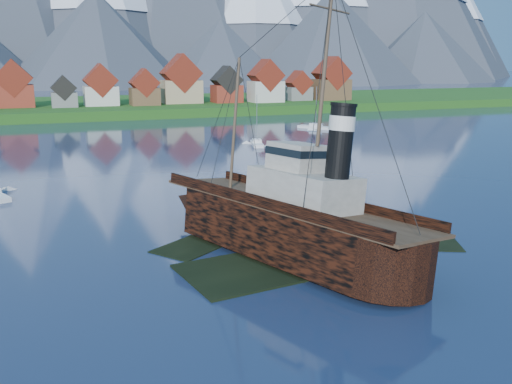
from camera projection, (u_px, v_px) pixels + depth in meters
name	position (u px, v px, depth m)	size (l,w,h in m)	color
ground	(302.00, 254.00, 54.39)	(1400.00, 1400.00, 0.00)	#192848
shoal	(309.00, 249.00, 57.05)	(31.71, 21.24, 1.14)	black
shore_bank	(103.00, 110.00, 209.07)	(600.00, 80.00, 3.20)	#184814
seawall	(117.00, 120.00, 174.50)	(600.00, 2.50, 2.00)	#3F3D38
town	(0.00, 89.00, 179.32)	(250.96, 16.69, 17.30)	maroon
tugboat_wreck	(279.00, 217.00, 54.78)	(7.79, 33.58, 26.61)	black
sailboat_d	(257.00, 144.00, 123.39)	(4.07, 8.58, 11.35)	white
sailboat_e	(316.00, 128.00, 153.38)	(7.58, 9.85, 11.70)	white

